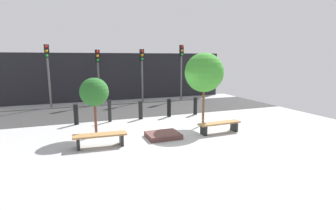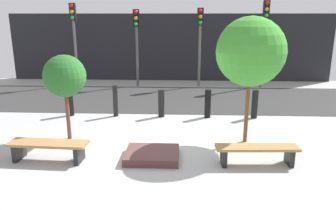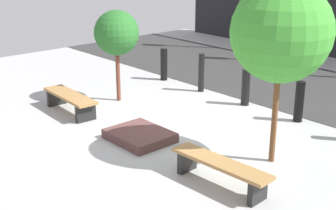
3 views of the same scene
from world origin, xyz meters
The scene contains 17 objects.
ground_plane centered at (0.00, 0.00, 0.00)m, with size 18.00×18.00×0.00m, color #A8A8A8.
road_strip centered at (0.00, 4.90, 0.01)m, with size 18.00×4.36×0.01m, color #333333.
building_facade centered at (0.00, 9.03, 1.67)m, with size 16.20×0.50×3.34m, color black.
bench_left centered at (-2.36, -1.04, 0.32)m, with size 1.82×0.56×0.45m.
bench_right centered at (2.36, -1.04, 0.32)m, with size 1.85×0.49×0.44m.
planter_bed centered at (0.00, -0.84, 0.09)m, with size 1.24×1.02×0.19m, color brown.
tree_behind_left_bench centered at (-2.36, 0.36, 1.72)m, with size 1.10×1.10×2.28m.
tree_behind_right_bench centered at (2.36, 0.36, 2.37)m, with size 1.73×1.73×3.24m.
bollard_far_left centered at (-3.04, 2.47, 0.47)m, with size 0.20×0.20×0.93m, color black.
bollard_left centered at (-1.52, 2.47, 0.52)m, with size 0.16×0.16×1.04m, color black.
bollard_center centered at (0.00, 2.47, 0.45)m, with size 0.20×0.20×0.90m, color black.
bollard_right centered at (1.52, 2.47, 0.46)m, with size 0.20×0.20×0.92m, color black.
bollard_far_right centered at (3.04, 2.47, 0.46)m, with size 0.20×0.20×0.93m, color black.
traffic_light_west centered at (-4.35, 7.37, 2.61)m, with size 0.28×0.27×3.79m.
traffic_light_mid_west centered at (-1.45, 7.37, 2.43)m, with size 0.28×0.27×3.52m.
traffic_light_mid_east centered at (1.45, 7.37, 2.47)m, with size 0.28×0.27×3.57m.
traffic_light_east centered at (4.35, 7.37, 2.68)m, with size 0.28×0.27×3.89m.
Camera 2 is at (0.69, -7.87, 3.24)m, focal length 35.00 mm.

